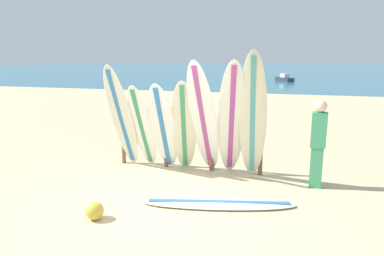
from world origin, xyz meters
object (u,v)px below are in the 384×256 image
object	(u,v)px
surfboard_leaning_center_left	(163,128)
surfboard_lying_on_sand	(219,203)
surfboard_leaning_right	(232,120)
beachgoer_standing	(318,140)
surfboard_leaning_far_right	(253,117)
small_boat_offshore	(284,78)
beach_ball	(95,211)
surfboard_leaning_left	(142,127)
surfboard_rack	(188,138)
surfboard_leaning_far_left	(122,117)
surfboard_leaning_center_right	(203,119)
surfboard_leaning_center	(184,127)

from	to	relation	value
surfboard_leaning_center_left	surfboard_lying_on_sand	xyz separation A→B (m)	(1.46, -1.36, -0.94)
surfboard_leaning_right	beachgoer_standing	distance (m)	1.67
surfboard_leaning_far_right	surfboard_lying_on_sand	bearing A→B (deg)	-105.83
beachgoer_standing	small_boat_offshore	xyz separation A→B (m)	(-0.72, 27.81, -0.67)
beachgoer_standing	small_boat_offshore	size ratio (longest dim) A/B	0.70
beach_ball	surfboard_lying_on_sand	bearing A→B (deg)	29.56
surfboard_leaning_far_right	surfboard_lying_on_sand	size ratio (longest dim) A/B	0.99
surfboard_lying_on_sand	small_boat_offshore	world-z (taller)	small_boat_offshore
surfboard_leaning_right	small_boat_offshore	bearing A→B (deg)	88.10
surfboard_leaning_right	surfboard_lying_on_sand	distance (m)	1.83
surfboard_leaning_left	beachgoer_standing	size ratio (longest dim) A/B	1.13
surfboard_rack	beach_ball	size ratio (longest dim) A/B	11.51
surfboard_leaning_far_right	beach_ball	bearing A→B (deg)	-132.06
surfboard_leaning_far_right	surfboard_leaning_right	bearing A→B (deg)	175.59
surfboard_leaning_right	surfboard_leaning_left	bearing A→B (deg)	179.33
surfboard_leaning_center_left	surfboard_leaning_far_right	world-z (taller)	surfboard_leaning_far_right
beachgoer_standing	small_boat_offshore	bearing A→B (deg)	91.49
surfboard_leaning_center_left	surfboard_leaning_far_left	bearing A→B (deg)	-178.41
surfboard_leaning_center_left	beach_ball	distance (m)	2.51
surfboard_leaning_center_left	surfboard_leaning_center_right	world-z (taller)	surfboard_leaning_center_right
surfboard_leaning_center	beach_ball	distance (m)	2.64
beachgoer_standing	surfboard_leaning_far_left	bearing A→B (deg)	179.14
surfboard_leaning_center	surfboard_leaning_far_right	size ratio (longest dim) A/B	0.78
surfboard_leaning_left	surfboard_leaning_center	xyz separation A→B (m)	(0.94, -0.03, 0.06)
surfboard_leaning_far_left	surfboard_lying_on_sand	size ratio (longest dim) A/B	0.88
surfboard_leaning_center_left	surfboard_leaning_center	bearing A→B (deg)	4.22
surfboard_leaning_far_left	surfboard_leaning_far_right	bearing A→B (deg)	0.77
surfboard_leaning_far_left	surfboard_leaning_right	bearing A→B (deg)	1.68
surfboard_leaning_center_right	surfboard_leaning_far_right	xyz separation A→B (m)	(0.97, 0.06, 0.09)
small_boat_offshore	surfboard_leaning_center_right	bearing A→B (deg)	-93.04
surfboard_leaning_left	beach_ball	xyz separation A→B (m)	(0.22, -2.42, -0.81)
surfboard_leaning_far_left	surfboard_leaning_left	xyz separation A→B (m)	(0.43, 0.09, -0.21)
small_boat_offshore	surfboard_leaning_left	bearing A→B (deg)	-95.88
surfboard_leaning_right	surfboard_lying_on_sand	world-z (taller)	surfboard_leaning_right
surfboard_leaning_center	surfboard_leaning_right	bearing A→B (deg)	0.63
surfboard_leaning_far_left	small_boat_offshore	world-z (taller)	surfboard_leaning_far_left
surfboard_leaning_left	surfboard_leaning_far_right	bearing A→B (deg)	-1.33
surfboard_leaning_right	beachgoer_standing	size ratio (longest dim) A/B	1.44
surfboard_leaning_center_right	beach_ball	size ratio (longest dim) A/B	8.57
surfboard_leaning_far_left	surfboard_leaning_center_right	distance (m)	1.81
surfboard_leaning_center_right	surfboard_rack	bearing A→B (deg)	136.56
surfboard_leaning_center	small_boat_offshore	world-z (taller)	surfboard_leaning_center
surfboard_rack	small_boat_offshore	size ratio (longest dim) A/B	1.35
surfboard_lying_on_sand	beach_ball	world-z (taller)	beach_ball
surfboard_rack	beach_ball	distance (m)	2.86
surfboard_leaning_center_left	beachgoer_standing	xyz separation A→B (m)	(3.07, -0.09, -0.05)
surfboard_leaning_right	surfboard_leaning_center_right	bearing A→B (deg)	-171.01
surfboard_leaning_far_left	surfboard_leaning_far_right	world-z (taller)	surfboard_leaning_far_right
surfboard_lying_on_sand	surfboard_leaning_center	bearing A→B (deg)	126.04
surfboard_leaning_center_left	beachgoer_standing	distance (m)	3.07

